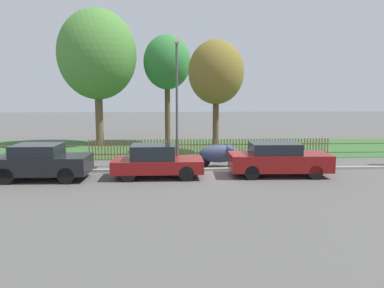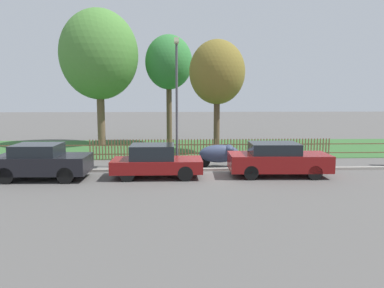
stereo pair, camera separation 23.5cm
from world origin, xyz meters
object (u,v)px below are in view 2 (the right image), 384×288
parked_car_silver_hatchback (42,161)px  covered_motorcycle (220,153)px  street_lamp (177,89)px  parked_car_navy_estate (278,159)px  tree_behind_motorcycle (169,63)px  tree_mid_park (217,73)px  tree_nearest_kerb (99,55)px  parked_car_black_saloon (156,161)px

parked_car_silver_hatchback → covered_motorcycle: parked_car_silver_hatchback is taller
parked_car_silver_hatchback → street_lamp: (5.50, 1.86, 2.93)m
parked_car_navy_estate → tree_behind_motorcycle: tree_behind_motorcycle is taller
tree_mid_park → covered_motorcycle: bearing=-93.8°
street_lamp → parked_car_navy_estate: bearing=-21.0°
tree_nearest_kerb → street_lamp: bearing=-59.5°
covered_motorcycle → parked_car_navy_estate: bearing=-47.6°
parked_car_black_saloon → covered_motorcycle: (2.96, 2.18, -0.04)m
parked_car_navy_estate → tree_mid_park: (-1.90, 6.42, 3.98)m
parked_car_black_saloon → tree_nearest_kerb: bearing=112.3°
parked_car_navy_estate → covered_motorcycle: (-2.18, 2.11, -0.07)m
covered_motorcycle → tree_behind_motorcycle: (-2.57, 8.86, 4.97)m
tree_nearest_kerb → tree_behind_motorcycle: tree_nearest_kerb is taller
street_lamp → tree_mid_park: bearing=63.8°
parked_car_silver_hatchback → parked_car_navy_estate: (9.75, 0.23, -0.02)m
parked_car_silver_hatchback → tree_mid_park: bearing=41.5°
tree_behind_motorcycle → parked_car_black_saloon: bearing=-92.0°
parked_car_navy_estate → tree_nearest_kerb: size_ratio=0.46×
tree_nearest_kerb → tree_mid_park: size_ratio=1.38×
tree_behind_motorcycle → tree_nearest_kerb: bearing=-172.6°
parked_car_navy_estate → street_lamp: size_ratio=0.72×
parked_car_navy_estate → street_lamp: (-4.25, 1.63, 2.96)m
parked_car_silver_hatchback → tree_behind_motorcycle: (5.00, 11.20, 4.87)m
parked_car_silver_hatchback → parked_car_navy_estate: bearing=2.6°
parked_car_black_saloon → street_lamp: (0.89, 1.71, 2.98)m
tree_nearest_kerb → tree_mid_park: tree_nearest_kerb is taller
parked_car_black_saloon → covered_motorcycle: 3.68m
tree_behind_motorcycle → street_lamp: size_ratio=1.29×
parked_car_black_saloon → tree_behind_motorcycle: 12.10m
tree_nearest_kerb → tree_behind_motorcycle: (4.64, 0.61, -0.46)m
tree_nearest_kerb → street_lamp: tree_nearest_kerb is taller
tree_behind_motorcycle → tree_mid_park: 5.46m
street_lamp → parked_car_silver_hatchback: bearing=-161.3°
covered_motorcycle → street_lamp: 3.69m
covered_motorcycle → tree_nearest_kerb: size_ratio=0.22×
tree_nearest_kerb → parked_car_black_saloon: bearing=-67.8°
parked_car_silver_hatchback → tree_nearest_kerb: (0.36, 10.59, 5.34)m
parked_car_navy_estate → parked_car_silver_hatchback: bearing=-176.8°
parked_car_silver_hatchback → tree_nearest_kerb: size_ratio=0.41×
street_lamp → covered_motorcycle: bearing=13.0°
parked_car_silver_hatchback → street_lamp: bearing=19.9°
parked_car_black_saloon → tree_mid_park: 8.29m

